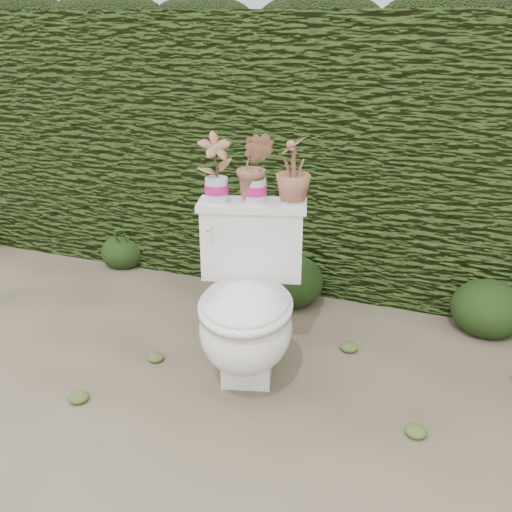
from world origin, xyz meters
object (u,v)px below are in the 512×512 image
(toilet, at_px, (248,307))
(potted_plant_center, at_px, (255,169))
(potted_plant_left, at_px, (216,169))
(potted_plant_right, at_px, (293,171))

(toilet, bearing_deg, potted_plant_center, 87.10)
(potted_plant_left, bearing_deg, potted_plant_right, -28.04)
(toilet, height_order, potted_plant_right, potted_plant_right)
(potted_plant_right, bearing_deg, potted_plant_left, -83.79)
(toilet, relative_size, potted_plant_center, 2.53)
(toilet, distance_m, potted_plant_center, 0.62)
(potted_plant_center, bearing_deg, potted_plant_right, 10.49)
(toilet, distance_m, potted_plant_right, 0.64)
(potted_plant_center, bearing_deg, toilet, -82.41)
(toilet, height_order, potted_plant_center, potted_plant_center)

